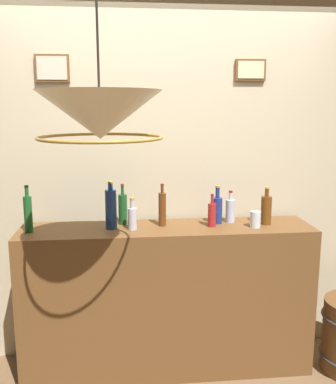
{
  "coord_description": "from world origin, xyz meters",
  "views": [
    {
      "loc": [
        -0.29,
        -2.02,
        1.82
      ],
      "look_at": [
        0.0,
        0.75,
        1.28
      ],
      "focal_mm": 40.94,
      "sensor_mm": 36.0,
      "label": 1
    }
  ],
  "objects": [
    {
      "name": "liquor_bottle_scotch",
      "position": [
        -0.37,
        0.81,
        1.16
      ],
      "size": [
        0.07,
        0.07,
        0.32
      ],
      "color": "navy",
      "rests_on": "bar_shelf_unit"
    },
    {
      "name": "pendant_lamp",
      "position": [
        -0.4,
        0.19,
        1.78
      ],
      "size": [
        0.63,
        0.63,
        0.68
      ],
      "color": "#EFE5C6"
    },
    {
      "name": "liquor_bottle_mezcal",
      "position": [
        -0.29,
        0.92,
        1.14
      ],
      "size": [
        0.06,
        0.06,
        0.28
      ],
      "color": "#1A4A21",
      "rests_on": "bar_shelf_unit"
    },
    {
      "name": "liquor_bottle_brandy",
      "position": [
        0.45,
        0.89,
        1.11
      ],
      "size": [
        0.06,
        0.06,
        0.22
      ],
      "color": "silver",
      "rests_on": "bar_shelf_unit"
    },
    {
      "name": "panelled_rear_partition",
      "position": [
        -0.0,
        1.1,
        1.48
      ],
      "size": [
        3.37,
        0.15,
        2.81
      ],
      "color": "beige",
      "rests_on": "ground"
    },
    {
      "name": "liquor_bottle_port",
      "position": [
        0.68,
        0.81,
        1.13
      ],
      "size": [
        0.07,
        0.07,
        0.26
      ],
      "color": "brown",
      "rests_on": "bar_shelf_unit"
    },
    {
      "name": "liquor_bottle_whiskey",
      "position": [
        0.3,
        0.79,
        1.11
      ],
      "size": [
        0.06,
        0.06,
        0.22
      ],
      "color": "#A52122",
      "rests_on": "bar_shelf_unit"
    },
    {
      "name": "glass_tumbler_rocks",
      "position": [
        0.59,
        0.74,
        1.08
      ],
      "size": [
        0.07,
        0.07,
        0.11
      ],
      "color": "silver",
      "rests_on": "bar_shelf_unit"
    },
    {
      "name": "liquor_bottle_rye",
      "position": [
        -0.03,
        0.84,
        1.15
      ],
      "size": [
        0.05,
        0.05,
        0.29
      ],
      "color": "#5E3313",
      "rests_on": "bar_shelf_unit"
    },
    {
      "name": "liquor_bottle_rum",
      "position": [
        0.35,
        0.87,
        1.13
      ],
      "size": [
        0.07,
        0.07,
        0.26
      ],
      "color": "navy",
      "rests_on": "bar_shelf_unit"
    },
    {
      "name": "bar_shelf_unit",
      "position": [
        0.0,
        0.8,
        0.51
      ],
      "size": [
        1.97,
        0.44,
        1.03
      ],
      "primitive_type": "cube",
      "color": "brown",
      "rests_on": "ground"
    },
    {
      "name": "liquor_bottle_amaro",
      "position": [
        -0.9,
        0.78,
        1.15
      ],
      "size": [
        0.05,
        0.05,
        0.31
      ],
      "color": "#1A5321",
      "rests_on": "bar_shelf_unit"
    },
    {
      "name": "liquor_bottle_gin",
      "position": [
        -0.23,
        0.77,
        1.11
      ],
      "size": [
        0.06,
        0.06,
        0.21
      ],
      "color": "silver",
      "rests_on": "bar_shelf_unit"
    }
  ]
}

